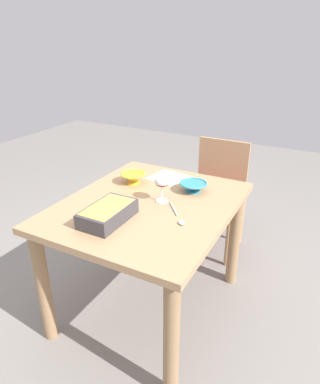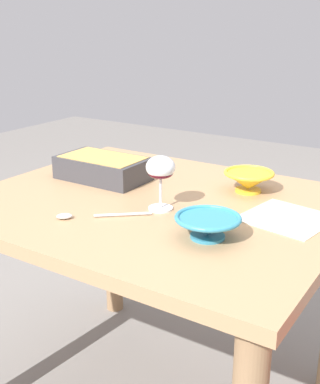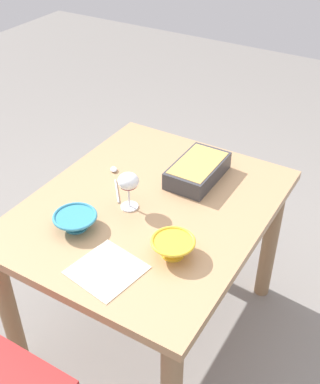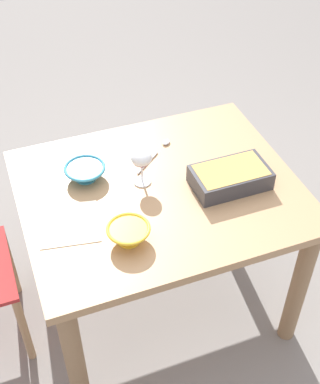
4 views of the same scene
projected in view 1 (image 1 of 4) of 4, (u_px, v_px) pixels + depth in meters
name	position (u px, v px, depth m)	size (l,w,h in m)	color
ground_plane	(150.00, 305.00, 2.27)	(8.00, 8.00, 0.00)	gray
dining_table	(149.00, 223.00, 2.01)	(1.12, 0.92, 0.75)	tan
chair	(217.00, 191.00, 2.76)	(0.40, 0.43, 0.88)	#B22D2D
wine_glass	(162.00, 182.00, 1.92)	(0.08, 0.08, 0.16)	white
casserole_dish	(108.00, 213.00, 1.75)	(0.31, 0.18, 0.08)	#38383D
mixing_bowl	(133.00, 177.00, 2.20)	(0.16, 0.16, 0.07)	yellow
small_bowl	(193.00, 186.00, 2.08)	(0.17, 0.17, 0.06)	teal
serving_spoon	(178.00, 217.00, 1.79)	(0.22, 0.19, 0.01)	silver
napkin	(168.00, 178.00, 2.30)	(0.22, 0.22, 0.00)	beige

